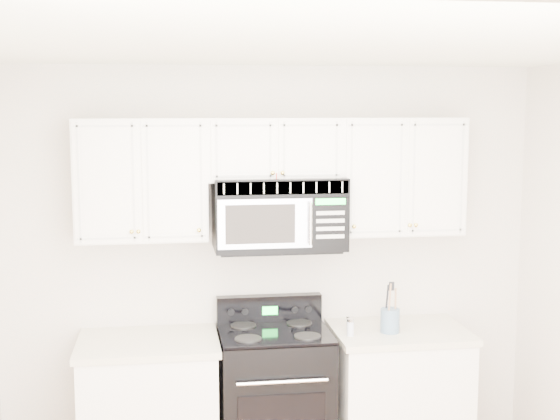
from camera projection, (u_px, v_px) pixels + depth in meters
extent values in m
cube|color=white|center=(326.00, 45.00, 3.26)|extent=(3.50, 3.50, 0.01)
cube|color=beige|center=(270.00, 265.00, 5.15)|extent=(3.50, 0.01, 2.60)
cube|color=white|center=(150.00, 415.00, 4.84)|extent=(0.82, 0.63, 0.88)
cube|color=beige|center=(148.00, 343.00, 4.78)|extent=(0.86, 0.65, 0.04)
cube|color=white|center=(398.00, 400.00, 5.07)|extent=(0.82, 0.63, 0.88)
cube|color=beige|center=(400.00, 332.00, 5.01)|extent=(0.86, 0.65, 0.04)
cube|color=black|center=(275.00, 403.00, 4.97)|extent=(0.69, 0.59, 0.92)
cylinder|color=silver|center=(282.00, 382.00, 4.61)|extent=(0.55, 0.02, 0.02)
cube|color=black|center=(275.00, 333.00, 4.91)|extent=(0.69, 0.59, 0.02)
cube|color=black|center=(269.00, 309.00, 5.15)|extent=(0.69, 0.08, 0.18)
cube|color=#1DEA41|center=(270.00, 311.00, 5.10)|extent=(0.10, 0.00, 0.05)
cube|color=white|center=(141.00, 179.00, 4.79)|extent=(0.80, 0.33, 0.75)
cube|color=white|center=(399.00, 176.00, 5.03)|extent=(0.80, 0.33, 0.75)
cube|color=white|center=(273.00, 149.00, 4.88)|extent=(0.84, 0.33, 0.39)
sphere|color=#E0C650|center=(138.00, 232.00, 4.64)|extent=(0.03, 0.03, 0.03)
sphere|color=#E0C650|center=(199.00, 230.00, 4.69)|extent=(0.03, 0.03, 0.03)
sphere|color=#E0C650|center=(354.00, 227.00, 4.83)|extent=(0.03, 0.03, 0.03)
sphere|color=#E0C650|center=(410.00, 225.00, 4.89)|extent=(0.03, 0.03, 0.03)
sphere|color=#E0C650|center=(273.00, 173.00, 4.71)|extent=(0.03, 0.03, 0.03)
sphere|color=#E0C650|center=(283.00, 173.00, 4.72)|extent=(0.03, 0.03, 0.03)
cylinder|color=red|center=(277.00, 182.00, 4.72)|extent=(0.01, 0.00, 0.11)
sphere|color=#E0C650|center=(277.00, 192.00, 4.73)|extent=(0.04, 0.04, 0.04)
cube|color=black|center=(279.00, 213.00, 4.90)|extent=(0.82, 0.41, 0.45)
cube|color=silver|center=(284.00, 188.00, 4.68)|extent=(0.80, 0.01, 0.08)
cube|color=#B6B8CA|center=(265.00, 224.00, 4.69)|extent=(0.57, 0.01, 0.30)
cube|color=black|center=(260.00, 224.00, 4.68)|extent=(0.42, 0.01, 0.24)
cube|color=black|center=(330.00, 222.00, 4.75)|extent=(0.23, 0.01, 0.30)
cube|color=#1DEA41|center=(331.00, 202.00, 4.72)|extent=(0.19, 0.00, 0.04)
cylinder|color=silver|center=(311.00, 224.00, 4.69)|extent=(0.02, 0.02, 0.26)
cylinder|color=slate|center=(390.00, 321.00, 4.93)|extent=(0.12, 0.12, 0.15)
cylinder|color=#9E7252|center=(395.00, 309.00, 4.92)|extent=(0.01, 0.01, 0.26)
cylinder|color=black|center=(386.00, 306.00, 4.94)|extent=(0.01, 0.01, 0.28)
cylinder|color=#9E7252|center=(389.00, 307.00, 4.88)|extent=(0.01, 0.01, 0.30)
cylinder|color=silver|center=(350.00, 329.00, 4.86)|extent=(0.04, 0.04, 0.09)
cylinder|color=silver|center=(351.00, 320.00, 4.85)|extent=(0.05, 0.05, 0.02)
cylinder|color=silver|center=(349.00, 324.00, 4.98)|extent=(0.04, 0.04, 0.08)
cylinder|color=silver|center=(349.00, 317.00, 4.97)|extent=(0.04, 0.04, 0.01)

